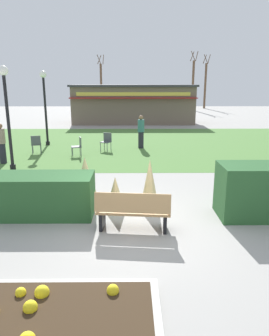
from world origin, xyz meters
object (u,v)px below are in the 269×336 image
(park_bench, at_px, (133,211))
(lamppost_far, at_px, (45,99))
(lamppost_mid, at_px, (7,106))
(tree_center_bg, at_px, (193,84))
(parked_car_center_slot, at_px, (147,108))
(tree_left_bg, at_px, (101,85))
(cafe_chair_west, at_px, (36,143))
(food_kiosk, at_px, (133,104))
(person_standing, at_px, (141,132))
(cafe_chair_east, at_px, (107,140))
(tree_right_bg, at_px, (205,85))
(person_strolling, at_px, (2,143))
(cafe_chair_center, at_px, (78,145))
(parked_car_west_slot, at_px, (103,108))

(park_bench, bearing_deg, lamppost_far, 113.65)
(lamppost_mid, distance_m, tree_center_bg, 30.55)
(parked_car_center_slot, relative_size, tree_left_bg, 0.64)
(cafe_chair_west, bearing_deg, food_kiosk, 69.27)
(lamppost_far, distance_m, cafe_chair_west, 3.01)
(lamppost_mid, relative_size, parked_car_center_slot, 0.92)
(lamppost_far, relative_size, person_standing, 2.31)
(cafe_chair_west, bearing_deg, cafe_chair_east, 12.25)
(cafe_chair_east, bearing_deg, tree_right_bg, 68.31)
(cafe_chair_west, height_order, tree_center_bg, tree_center_bg)
(parked_car_center_slot, bearing_deg, lamppost_far, -108.94)
(parked_car_center_slot, bearing_deg, tree_right_bg, 42.81)
(cafe_chair_east, bearing_deg, lamppost_mid, -133.81)
(cafe_chair_east, height_order, tree_left_bg, tree_left_bg)
(cafe_chair_west, relative_size, parked_car_center_slot, 0.21)
(lamppost_far, bearing_deg, parked_car_center_slot, 71.06)
(parked_car_center_slot, relative_size, tree_right_bg, 0.62)
(park_bench, relative_size, cafe_chair_west, 1.96)
(person_strolling, bearing_deg, tree_center_bg, -165.90)
(food_kiosk, xyz_separation_m, cafe_chair_west, (-4.69, -12.39, -1.05))
(cafe_chair_center, distance_m, parked_car_center_slot, 21.71)
(cafe_chair_center, height_order, person_standing, person_standing)
(food_kiosk, height_order, parked_car_center_slot, food_kiosk)
(cafe_chair_east, height_order, parked_car_west_slot, parked_car_west_slot)
(park_bench, distance_m, person_strolling, 8.44)
(cafe_chair_center, distance_m, person_standing, 3.52)
(person_standing, height_order, parked_car_west_slot, person_standing)
(person_strolling, distance_m, tree_left_bg, 29.02)
(lamppost_mid, height_order, parked_car_center_slot, lamppost_mid)
(cafe_chair_east, xyz_separation_m, tree_center_bg, (8.72, 24.46, 2.57))
(food_kiosk, relative_size, person_standing, 6.04)
(parked_car_center_slot, bearing_deg, parked_car_west_slot, -179.98)
(parked_car_west_slot, distance_m, parked_car_center_slot, 4.93)
(lamppost_mid, distance_m, person_standing, 6.86)
(person_standing, bearing_deg, tree_right_bg, -157.42)
(parked_car_west_slot, xyz_separation_m, parked_car_center_slot, (4.93, 0.00, 0.00))
(cafe_chair_east, distance_m, tree_right_bg, 29.56)
(tree_right_bg, distance_m, tree_center_bg, 3.62)
(lamppost_mid, height_order, cafe_chair_west, lamppost_mid)
(cafe_chair_west, relative_size, person_strolling, 0.53)
(person_strolling, relative_size, tree_left_bg, 0.25)
(parked_car_west_slot, bearing_deg, tree_left_bg, 96.25)
(park_bench, bearing_deg, cafe_chair_center, 107.86)
(cafe_chair_east, height_order, parked_car_center_slot, parked_car_center_slot)
(person_standing, height_order, tree_center_bg, tree_center_bg)
(cafe_chair_west, xyz_separation_m, parked_car_west_slot, (1.36, 20.77, 0.12))
(tree_left_bg, height_order, tree_center_bg, tree_center_bg)
(parked_car_west_slot, bearing_deg, park_bench, -83.69)
(lamppost_mid, relative_size, lamppost_far, 1.00)
(food_kiosk, relative_size, tree_center_bg, 1.47)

